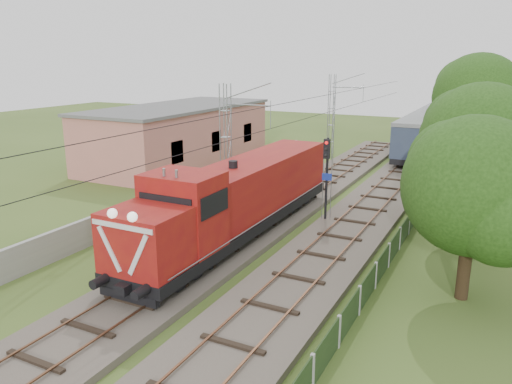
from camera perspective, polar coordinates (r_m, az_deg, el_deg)
The scene contains 13 objects.
ground at distance 20.90m, azimuth -12.99°, elevation -12.24°, with size 140.00×140.00×0.00m, color #3F5821.
track_main at distance 26.06m, azimuth -3.15°, elevation -5.79°, with size 4.20×70.00×0.45m.
track_side at distance 36.02m, azimuth 14.32°, elevation -0.32°, with size 4.20×80.00×0.45m.
catenary at distance 30.64m, azimuth -3.37°, elevation 4.89°, with size 3.31×70.00×8.00m.
boundary_wall at distance 33.26m, azimuth -8.58°, elevation -0.27°, with size 0.25×40.00×1.50m, color #9E9E99.
station_building at distance 47.29m, azimuth -8.71°, elevation 6.62°, with size 8.40×20.40×5.22m.
fence at distance 19.67m, azimuth 11.70°, elevation -12.02°, with size 0.12×32.00×1.20m.
locomotive at distance 26.27m, azimuth -2.05°, elevation -0.64°, with size 3.17×18.09×4.59m.
coach_rake at distance 77.19m, azimuth 21.64°, elevation 8.90°, with size 3.06×68.33×3.54m.
signal_post at distance 28.78m, azimuth 8.08°, elevation 3.00°, with size 0.56×0.44×5.10m.
tree_a at distance 20.85m, azimuth 23.81°, elevation 0.43°, with size 5.75×5.48×7.45m.
tree_b at distance 27.71m, azimuth 24.42°, elevation 4.92°, with size 6.44×6.14×8.35m.
tree_c at distance 45.79m, azimuth 24.10°, elevation 9.71°, with size 7.66×7.29×9.93m.
Camera 1 is at (12.26, -14.04, 9.46)m, focal length 35.00 mm.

